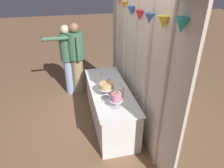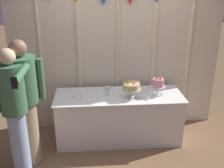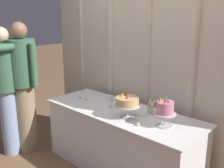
{
  "view_description": "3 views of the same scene",
  "coord_description": "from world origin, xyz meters",
  "px_view_note": "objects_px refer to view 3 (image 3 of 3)",
  "views": [
    {
      "loc": [
        3.32,
        -0.63,
        2.75
      ],
      "look_at": [
        0.08,
        0.13,
        0.92
      ],
      "focal_mm": 33.23,
      "sensor_mm": 36.0,
      "label": 1
    },
    {
      "loc": [
        -0.39,
        -3.64,
        2.44
      ],
      "look_at": [
        -0.11,
        0.07,
        0.97
      ],
      "focal_mm": 42.9,
      "sensor_mm": 36.0,
      "label": 2
    },
    {
      "loc": [
        1.88,
        -2.07,
        1.87
      ],
      "look_at": [
        -0.21,
        0.17,
        1.04
      ],
      "focal_mm": 42.23,
      "sensor_mm": 36.0,
      "label": 3
    }
  ],
  "objects_px": {
    "tealight_near_left": "(86,99)",
    "guest_man_pink_jacket": "(5,86)",
    "cake_display_nearleft": "(127,102)",
    "guest_man_dark_suit": "(23,84)",
    "cake_table": "(121,141)",
    "tealight_near_right": "(138,125)",
    "wine_glass": "(111,99)",
    "flower_vase": "(151,107)",
    "tealight_far_left": "(80,98)",
    "cake_display_nearright": "(165,109)"
  },
  "relations": [
    {
      "from": "tealight_near_right",
      "to": "cake_table",
      "type": "bearing_deg",
      "value": 153.77
    },
    {
      "from": "flower_vase",
      "to": "tealight_near_left",
      "type": "height_order",
      "value": "flower_vase"
    },
    {
      "from": "cake_table",
      "to": "cake_display_nearleft",
      "type": "height_order",
      "value": "cake_display_nearleft"
    },
    {
      "from": "tealight_near_left",
      "to": "cake_table",
      "type": "bearing_deg",
      "value": 1.88
    },
    {
      "from": "flower_vase",
      "to": "tealight_far_left",
      "type": "distance_m",
      "value": 1.02
    },
    {
      "from": "tealight_near_right",
      "to": "guest_man_pink_jacket",
      "type": "bearing_deg",
      "value": -163.76
    },
    {
      "from": "cake_table",
      "to": "wine_glass",
      "type": "distance_m",
      "value": 0.52
    },
    {
      "from": "tealight_far_left",
      "to": "cake_display_nearright",
      "type": "bearing_deg",
      "value": 0.57
    },
    {
      "from": "cake_display_nearleft",
      "to": "wine_glass",
      "type": "bearing_deg",
      "value": 162.77
    },
    {
      "from": "tealight_far_left",
      "to": "guest_man_pink_jacket",
      "type": "xyz_separation_m",
      "value": [
        -0.67,
        -0.68,
        0.17
      ]
    },
    {
      "from": "tealight_near_right",
      "to": "guest_man_dark_suit",
      "type": "xyz_separation_m",
      "value": [
        -1.69,
        -0.3,
        0.18
      ]
    },
    {
      "from": "guest_man_dark_suit",
      "to": "tealight_far_left",
      "type": "bearing_deg",
      "value": 38.32
    },
    {
      "from": "flower_vase",
      "to": "guest_man_pink_jacket",
      "type": "distance_m",
      "value": 1.89
    },
    {
      "from": "flower_vase",
      "to": "tealight_far_left",
      "type": "relative_size",
      "value": 3.78
    },
    {
      "from": "tealight_near_left",
      "to": "guest_man_dark_suit",
      "type": "relative_size",
      "value": 0.02
    },
    {
      "from": "cake_table",
      "to": "tealight_near_right",
      "type": "relative_size",
      "value": 48.75
    },
    {
      "from": "cake_display_nearright",
      "to": "flower_vase",
      "type": "bearing_deg",
      "value": 147.34
    },
    {
      "from": "wine_glass",
      "to": "tealight_near_right",
      "type": "relative_size",
      "value": 3.44
    },
    {
      "from": "cake_display_nearleft",
      "to": "guest_man_dark_suit",
      "type": "relative_size",
      "value": 0.16
    },
    {
      "from": "flower_vase",
      "to": "tealight_near_right",
      "type": "distance_m",
      "value": 0.38
    },
    {
      "from": "cake_display_nearleft",
      "to": "flower_vase",
      "type": "bearing_deg",
      "value": 63.24
    },
    {
      "from": "cake_table",
      "to": "tealight_far_left",
      "type": "relative_size",
      "value": 43.87
    },
    {
      "from": "guest_man_dark_suit",
      "to": "guest_man_pink_jacket",
      "type": "bearing_deg",
      "value": -110.59
    },
    {
      "from": "cake_table",
      "to": "guest_man_dark_suit",
      "type": "distance_m",
      "value": 1.5
    },
    {
      "from": "tealight_near_left",
      "to": "guest_man_pink_jacket",
      "type": "distance_m",
      "value": 1.06
    },
    {
      "from": "cake_display_nearleft",
      "to": "tealight_near_right",
      "type": "relative_size",
      "value": 7.13
    },
    {
      "from": "tealight_near_right",
      "to": "guest_man_pink_jacket",
      "type": "height_order",
      "value": "guest_man_pink_jacket"
    },
    {
      "from": "flower_vase",
      "to": "guest_man_dark_suit",
      "type": "distance_m",
      "value": 1.73
    },
    {
      "from": "cake_display_nearright",
      "to": "tealight_near_right",
      "type": "distance_m",
      "value": 0.31
    },
    {
      "from": "wine_glass",
      "to": "tealight_near_right",
      "type": "bearing_deg",
      "value": -20.13
    },
    {
      "from": "cake_display_nearleft",
      "to": "guest_man_pink_jacket",
      "type": "xyz_separation_m",
      "value": [
        -1.54,
        -0.62,
        0.01
      ]
    },
    {
      "from": "wine_glass",
      "to": "flower_vase",
      "type": "relative_size",
      "value": 0.82
    },
    {
      "from": "tealight_near_left",
      "to": "tealight_near_right",
      "type": "distance_m",
      "value": 1.01
    },
    {
      "from": "flower_vase",
      "to": "tealight_near_right",
      "type": "height_order",
      "value": "flower_vase"
    },
    {
      "from": "cake_display_nearleft",
      "to": "tealight_far_left",
      "type": "relative_size",
      "value": 6.42
    },
    {
      "from": "flower_vase",
      "to": "guest_man_dark_suit",
      "type": "bearing_deg",
      "value": -157.25
    },
    {
      "from": "cake_display_nearleft",
      "to": "tealight_near_left",
      "type": "bearing_deg",
      "value": 174.24
    },
    {
      "from": "tealight_far_left",
      "to": "tealight_near_right",
      "type": "xyz_separation_m",
      "value": [
        1.1,
        -0.16,
        0.0
      ]
    },
    {
      "from": "cake_display_nearleft",
      "to": "tealight_near_right",
      "type": "xyz_separation_m",
      "value": [
        0.23,
        -0.1,
        -0.16
      ]
    },
    {
      "from": "cake_table",
      "to": "wine_glass",
      "type": "height_order",
      "value": "wine_glass"
    },
    {
      "from": "tealight_near_left",
      "to": "guest_man_dark_suit",
      "type": "distance_m",
      "value": 0.87
    },
    {
      "from": "tealight_near_right",
      "to": "guest_man_dark_suit",
      "type": "height_order",
      "value": "guest_man_dark_suit"
    },
    {
      "from": "cake_display_nearright",
      "to": "guest_man_pink_jacket",
      "type": "distance_m",
      "value": 2.08
    },
    {
      "from": "guest_man_dark_suit",
      "to": "cake_display_nearright",
      "type": "bearing_deg",
      "value": 14.35
    },
    {
      "from": "tealight_far_left",
      "to": "cake_table",
      "type": "bearing_deg",
      "value": 2.9
    },
    {
      "from": "cake_display_nearleft",
      "to": "tealight_near_right",
      "type": "bearing_deg",
      "value": -24.38
    },
    {
      "from": "cake_display_nearright",
      "to": "tealight_near_right",
      "type": "relative_size",
      "value": 7.49
    },
    {
      "from": "tealight_far_left",
      "to": "tealight_near_right",
      "type": "relative_size",
      "value": 1.11
    },
    {
      "from": "cake_display_nearright",
      "to": "guest_man_pink_jacket",
      "type": "xyz_separation_m",
      "value": [
        -1.96,
        -0.69,
        0.01
      ]
    },
    {
      "from": "guest_man_pink_jacket",
      "to": "tealight_far_left",
      "type": "bearing_deg",
      "value": 45.3
    }
  ]
}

